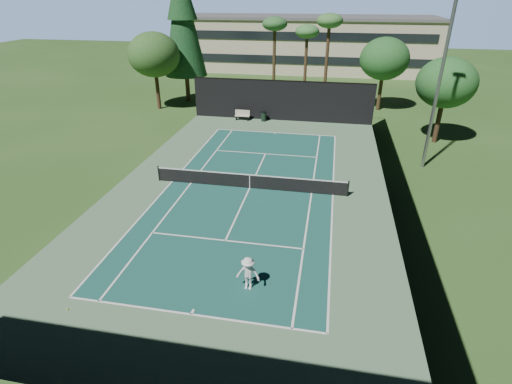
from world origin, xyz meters
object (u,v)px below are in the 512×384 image
tennis_net (250,181)px  park_bench (242,115)px  tennis_ball_b (204,176)px  tennis_ball_a (67,309)px  tennis_ball_c (245,177)px  tennis_ball_d (189,159)px  player (248,274)px  trash_bin (264,117)px

tennis_net → park_bench: 15.85m
tennis_ball_b → tennis_ball_a: bearing=-96.5°
tennis_ball_c → park_bench: 14.17m
tennis_ball_a → tennis_ball_d: tennis_ball_a is taller
tennis_ball_c → tennis_ball_d: bearing=152.7°
tennis_net → tennis_ball_d: tennis_net is taller
park_bench → player: bearing=-76.9°
player → trash_bin: player is taller
tennis_net → tennis_ball_d: (-5.71, 4.17, -0.52)m
tennis_net → tennis_ball_a: (-5.12, -12.58, -0.52)m
tennis_ball_b → trash_bin: (1.86, 14.14, 0.44)m
player → tennis_ball_d: (-7.66, 14.04, -0.78)m
tennis_net → tennis_ball_b: tennis_net is taller
tennis_net → tennis_ball_d: size_ratio=169.24×
tennis_ball_b → tennis_ball_d: bearing=126.3°
tennis_ball_d → trash_bin: (4.01, 11.21, 0.44)m
tennis_ball_b → tennis_ball_d: size_ratio=0.92×
tennis_net → trash_bin: tennis_net is taller
tennis_ball_a → tennis_ball_c: bearing=72.6°
tennis_ball_b → park_bench: 14.13m
tennis_ball_d → tennis_ball_b: bearing=-53.7°
tennis_net → player: (1.95, -9.87, 0.26)m
trash_bin → park_bench: bearing=-179.5°
tennis_ball_d → trash_bin: trash_bin is taller
player → tennis_ball_b: bearing=118.5°
player → tennis_ball_b: 12.42m
tennis_ball_a → tennis_ball_d: bearing=92.0°
park_bench → trash_bin: size_ratio=1.59×
tennis_ball_a → tennis_ball_c: (4.45, 14.16, -0.01)m
tennis_net → tennis_ball_a: 13.60m
park_bench → trash_bin: park_bench is taller
tennis_ball_b → tennis_ball_d: (-2.15, 2.93, 0.00)m
tennis_ball_a → tennis_ball_c: 14.84m
tennis_ball_c → trash_bin: size_ratio=0.07×
tennis_ball_b → tennis_ball_c: 2.90m
tennis_ball_d → park_bench: size_ratio=0.05×
tennis_ball_b → tennis_ball_d: tennis_ball_d is taller
tennis_net → trash_bin: bearing=96.3°
player → tennis_ball_b: (-5.50, 11.11, -0.78)m
tennis_ball_a → tennis_ball_d: (-0.58, 16.76, -0.00)m
tennis_ball_c → trash_bin: 13.85m
tennis_ball_c → tennis_ball_d: tennis_ball_d is taller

